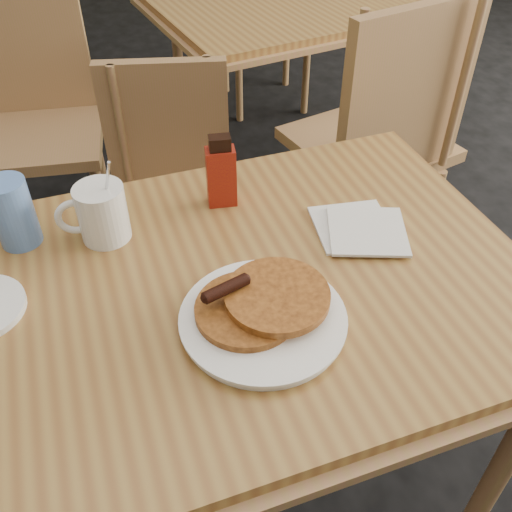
{
  "coord_description": "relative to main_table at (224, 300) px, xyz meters",
  "views": [
    {
      "loc": [
        -0.19,
        -0.68,
        1.46
      ],
      "look_at": [
        -0.01,
        0.03,
        0.8
      ],
      "focal_mm": 40.0,
      "sensor_mm": 36.0,
      "label": 1
    }
  ],
  "objects": [
    {
      "name": "neighbor_table",
      "position": [
        0.62,
        1.47,
        -0.0
      ],
      "size": [
        1.3,
        1.03,
        0.75
      ],
      "rotation": [
        0.0,
        0.0,
        0.23
      ],
      "color": "olive",
      "rests_on": "floor"
    },
    {
      "name": "chair_neighbor_near",
      "position": [
        0.64,
        0.71,
        -0.11
      ],
      "size": [
        0.56,
        0.57,
        0.99
      ],
      "rotation": [
        0.0,
        0.0,
        0.3
      ],
      "color": "#986A47",
      "rests_on": "floor"
    },
    {
      "name": "syrup_bottle",
      "position": [
        0.05,
        0.24,
        0.12
      ],
      "size": [
        0.06,
        0.04,
        0.16
      ],
      "rotation": [
        0.0,
        0.0,
        -0.08
      ],
      "color": "maroon",
      "rests_on": "main_table"
    },
    {
      "name": "pancake_plate",
      "position": [
        0.05,
        -0.1,
        0.06
      ],
      "size": [
        0.28,
        0.28,
        0.07
      ],
      "rotation": [
        0.0,
        0.0,
        -0.07
      ],
      "color": "white",
      "rests_on": "main_table"
    },
    {
      "name": "chair_wall_extra",
      "position": [
        -0.42,
        1.24,
        -0.14
      ],
      "size": [
        0.46,
        0.46,
        0.95
      ],
      "rotation": [
        0.0,
        0.0,
        -0.07
      ],
      "color": "#986A47",
      "rests_on": "floor"
    },
    {
      "name": "napkin_stack",
      "position": [
        0.29,
        0.08,
        0.05
      ],
      "size": [
        0.19,
        0.2,
        0.01
      ],
      "rotation": [
        0.0,
        0.0,
        -0.06
      ],
      "color": "silver",
      "rests_on": "main_table"
    },
    {
      "name": "floor",
      "position": [
        0.07,
        -0.03,
        -0.71
      ],
      "size": [
        10.0,
        10.0,
        0.0
      ],
      "primitive_type": "plane",
      "color": "black",
      "rests_on": "ground"
    },
    {
      "name": "chair_main_far",
      "position": [
        -0.01,
        0.74,
        -0.22
      ],
      "size": [
        0.43,
        0.43,
        0.82
      ],
      "rotation": [
        0.0,
        0.0,
        -0.16
      ],
      "color": "#986A47",
      "rests_on": "floor"
    },
    {
      "name": "blue_tumbler",
      "position": [
        -0.35,
        0.21,
        0.11
      ],
      "size": [
        0.1,
        0.1,
        0.14
      ],
      "primitive_type": "cylinder",
      "rotation": [
        0.0,
        0.0,
        0.27
      ],
      "color": "#5782CD",
      "rests_on": "main_table"
    },
    {
      "name": "coffee_mug",
      "position": [
        -0.19,
        0.18,
        0.1
      ],
      "size": [
        0.13,
        0.09,
        0.18
      ],
      "rotation": [
        0.0,
        0.0,
        0.2
      ],
      "color": "white",
      "rests_on": "main_table"
    },
    {
      "name": "main_table",
      "position": [
        0.0,
        0.0,
        0.0
      ],
      "size": [
        1.23,
        0.9,
        0.75
      ],
      "rotation": [
        0.0,
        0.0,
        0.1
      ],
      "color": "olive",
      "rests_on": "floor"
    }
  ]
}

